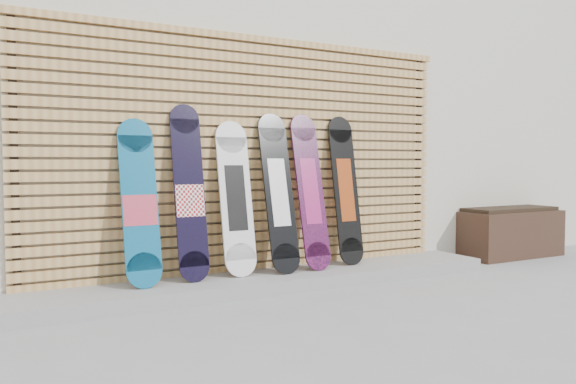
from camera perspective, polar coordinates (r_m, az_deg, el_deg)
name	(u,v)px	position (r m, az deg, el deg)	size (l,w,h in m)	color
ground	(323,302)	(4.62, 3.56, -11.06)	(80.00, 80.00, 0.00)	gray
building	(218,113)	(7.87, -7.08, 7.93)	(12.00, 5.00, 3.60)	beige
concrete_step	(268,281)	(5.11, -2.01, -8.99)	(4.60, 0.70, 0.12)	gray
slat_wall	(254,153)	(5.26, -3.46, 3.94)	(4.26, 0.08, 2.29)	#B5874B
planter_box	(509,232)	(7.21, 21.56, -3.83)	(1.31, 0.55, 0.59)	black
snowboard_0	(140,203)	(4.71, -14.84, -1.09)	(0.29, 0.34, 1.37)	#0D5780
snowboard_1	(189,193)	(4.84, -9.99, -0.11)	(0.26, 0.30, 1.51)	black
snowboard_2	(236,198)	(5.01, -5.33, -0.60)	(0.30, 0.29, 1.38)	silver
snowboard_3	(279,192)	(5.14, -0.96, -0.03)	(0.28, 0.37, 1.46)	black
snowboard_4	(310,191)	(5.31, 2.28, 0.09)	(0.27, 0.37, 1.47)	black
snowboard_5	(346,190)	(5.58, 5.87, 0.21)	(0.27, 0.28, 1.47)	black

